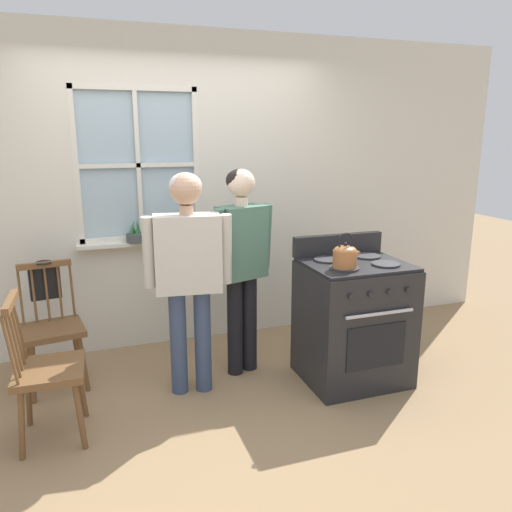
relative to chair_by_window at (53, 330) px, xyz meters
name	(u,v)px	position (x,y,z in m)	size (l,w,h in m)	color
ground_plane	(227,415)	(1.09, -0.82, -0.45)	(16.00, 16.00, 0.00)	#937551
wall_back	(182,194)	(1.11, 0.58, 0.89)	(6.40, 0.16, 2.70)	silver
chair_by_window	(53,330)	(0.00, 0.00, 0.00)	(0.48, 0.46, 0.93)	brown
chair_near_wall	(46,372)	(-0.01, -0.70, 0.00)	(0.41, 0.43, 0.93)	brown
person_elderly_left	(188,261)	(0.94, -0.41, 0.54)	(0.62, 0.27, 1.60)	#384766
person_teen_center	(242,253)	(1.39, -0.23, 0.52)	(0.52, 0.30, 1.60)	black
stove	(353,320)	(2.15, -0.62, 0.03)	(0.75, 0.68, 1.08)	#232326
kettle	(345,255)	(1.99, -0.75, 0.58)	(0.21, 0.17, 0.25)	#A86638
potted_plant	(136,236)	(0.68, 0.49, 0.57)	(0.16, 0.16, 0.20)	#42474C
handbag	(45,281)	(-0.04, 0.23, 0.31)	(0.23, 0.21, 0.31)	black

